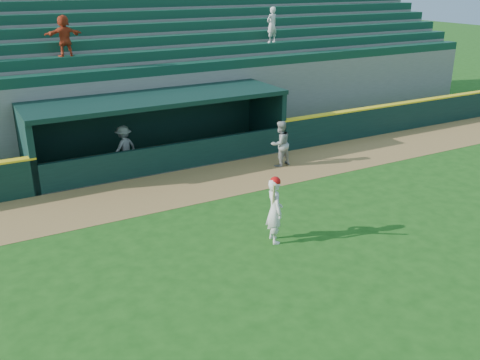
% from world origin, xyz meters
% --- Properties ---
extents(ground, '(120.00, 120.00, 0.00)m').
position_xyz_m(ground, '(0.00, 0.00, 0.00)').
color(ground, '#194812').
rests_on(ground, ground).
extents(warning_track, '(40.00, 3.00, 0.01)m').
position_xyz_m(warning_track, '(0.00, 4.90, 0.01)').
color(warning_track, olive).
rests_on(warning_track, ground).
extents(field_wall_right, '(15.50, 0.30, 1.20)m').
position_xyz_m(field_wall_right, '(12.25, 6.55, 0.60)').
color(field_wall_right, black).
rests_on(field_wall_right, ground).
extents(wall_stripe_right, '(15.50, 0.32, 0.06)m').
position_xyz_m(wall_stripe_right, '(12.25, 6.55, 1.23)').
color(wall_stripe_right, yellow).
rests_on(wall_stripe_right, field_wall_right).
extents(dugout_player_front, '(0.91, 0.76, 1.67)m').
position_xyz_m(dugout_player_front, '(3.62, 5.15, 0.84)').
color(dugout_player_front, '#979692').
rests_on(dugout_player_front, ground).
extents(dugout_player_inside, '(1.16, 0.95, 1.56)m').
position_xyz_m(dugout_player_inside, '(-1.38, 7.62, 0.78)').
color(dugout_player_inside, gray).
rests_on(dugout_player_inside, ground).
extents(dugout, '(9.40, 2.80, 2.46)m').
position_xyz_m(dugout, '(0.00, 8.00, 1.36)').
color(dugout, slate).
rests_on(dugout, ground).
extents(stands, '(34.50, 6.25, 7.57)m').
position_xyz_m(stands, '(-0.03, 12.58, 2.40)').
color(stands, slate).
rests_on(stands, ground).
extents(batter_at_plate, '(0.60, 0.80, 1.81)m').
position_xyz_m(batter_at_plate, '(0.26, 0.24, 0.90)').
color(batter_at_plate, silver).
rests_on(batter_at_plate, ground).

